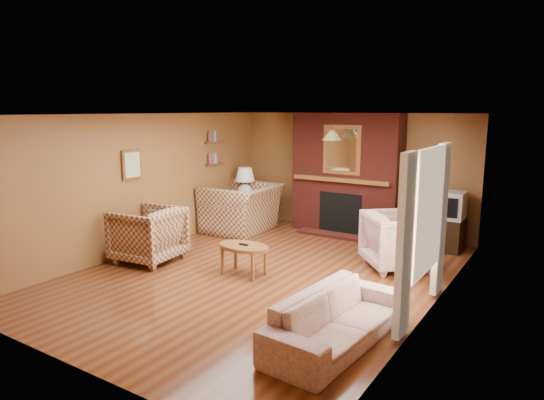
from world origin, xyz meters
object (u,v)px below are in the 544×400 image
Objects in this scene: floral_sofa at (337,318)px; floral_armchair at (399,241)px; plaid_loveseat at (242,208)px; plaid_armchair at (148,234)px; fireplace at (346,175)px; tv_stand at (447,234)px; table_lamp at (245,182)px; coffee_table at (244,249)px; crt_tv at (449,205)px; side_table at (245,212)px.

floral_sofa is 1.95× the size of floral_armchair.
plaid_armchair is (-0.10, -2.49, -0.03)m from plaid_loveseat.
fireplace is 2.41m from floral_armchair.
tv_stand is (4.00, 3.29, -0.16)m from plaid_armchair.
table_lamp reaches higher than tv_stand.
fireplace is at bearing 177.87° from tv_stand.
coffee_table is at bearing 32.84° from plaid_loveseat.
fireplace is 2.21m from plaid_loveseat.
floral_sofa is at bearing -89.01° from tv_stand.
fireplace is 4.60× the size of crt_tv.
plaid_armchair reaches higher than coffee_table.
fireplace reaches higher than crt_tv.
plaid_armchair is at bearing 81.08° from floral_sofa.
floral_sofa is 2.31× the size of coffee_table.
side_table is at bearing 177.01° from plaid_armchair.
plaid_armchair is (-1.95, -3.47, -0.73)m from fireplace.
floral_sofa reaches higher than side_table.
plaid_loveseat reaches higher than floral_armchair.
table_lamp is at bearing 177.01° from plaid_armchair.
fireplace is at bearing 144.77° from plaid_armchair.
floral_armchair reaches higher than coffee_table.
table_lamp is at bearing 0.00° from side_table.
plaid_loveseat reaches higher than plaid_armchair.
table_lamp reaches higher than coffee_table.
plaid_armchair reaches higher than floral_sofa.
floral_sofa is at bearing -30.20° from coffee_table.
side_table is at bearing 32.56° from floral_armchair.
floral_armchair reaches higher than floral_sofa.
plaid_loveseat is at bearing -168.44° from crt_tv.
crt_tv reaches higher than tv_stand.
fireplace is at bearing 28.04° from floral_sofa.
side_table is at bearing -172.16° from tv_stand.
tv_stand is (4.15, 0.35, 0.01)m from side_table.
floral_sofa is at bearing -66.68° from fireplace.
fireplace is 2.09m from crt_tv.
plaid_armchair is at bearing -87.08° from side_table.
floral_sofa is at bearing -44.08° from table_lamp.
side_table is (-0.25, 0.45, -0.20)m from plaid_loveseat.
fireplace is at bearing 4.14° from floral_armchair.
table_lamp is 1.33× the size of crt_tv.
coffee_table is at bearing -127.39° from crt_tv.
floral_armchair is 3.92m from table_lamp.
tv_stand is (0.41, 1.43, -0.16)m from floral_armchair.
floral_sofa reaches higher than coffee_table.
floral_armchair is at bearing -103.00° from tv_stand.
floral_armchair is 1.77× the size of side_table.
coffee_table is 3.28m from table_lamp.
plaid_loveseat is at bearing -61.11° from table_lamp.
fireplace is 4.05m from plaid_armchair.
coffee_table is at bearing -124.32° from tv_stand.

